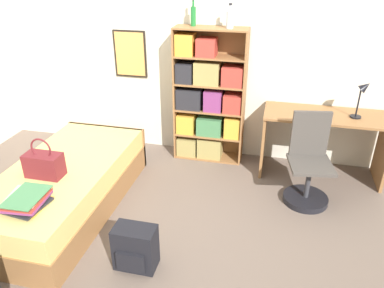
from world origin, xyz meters
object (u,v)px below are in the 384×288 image
object	(u,v)px
handbag	(44,164)
backpack	(135,248)
bottle_brown	(230,19)
book_stack_on_bed	(26,201)
bookcase	(207,101)
desk_lamp	(363,93)
bed	(66,187)
bottle_green	(193,15)
desk	(324,133)
desk_chair	(308,174)

from	to	relation	value
handbag	backpack	xyz separation A→B (m)	(0.99, -0.40, -0.40)
bottle_brown	backpack	size ratio (longest dim) A/B	0.68
handbag	book_stack_on_bed	bearing A→B (deg)	-74.74
bookcase	desk_lamp	distance (m)	1.65
bed	bottle_green	distance (m)	2.20
desk	desk_chair	xyz separation A→B (m)	(-0.15, -0.53, -0.23)
bed	desk_chair	xyz separation A→B (m)	(2.28, 0.68, 0.06)
bottle_brown	desk	distance (m)	1.57
handbag	desk_chair	size ratio (longest dim) A/B	0.41
desk	desk_chair	distance (m)	0.60
bed	bookcase	size ratio (longest dim) A/B	1.26
bottle_green	desk_chair	size ratio (longest dim) A/B	0.31
desk_chair	backpack	world-z (taller)	desk_chair
bed	book_stack_on_bed	xyz separation A→B (m)	(0.08, -0.64, 0.29)
bookcase	desk_lamp	xyz separation A→B (m)	(1.62, -0.14, 0.27)
desk_chair	backpack	distance (m)	1.85
book_stack_on_bed	bookcase	bearing A→B (deg)	62.36
bottle_brown	desk_lamp	distance (m)	1.54
bed	backpack	distance (m)	1.12
desk_lamp	backpack	size ratio (longest dim) A/B	1.10
desk_lamp	book_stack_on_bed	bearing A→B (deg)	-145.39
desk	handbag	bearing A→B (deg)	-150.34
desk_chair	backpack	bearing A→B (deg)	-136.28
handbag	bottle_brown	xyz separation A→B (m)	(1.39, 1.51, 1.07)
bottle_brown	bed	bearing A→B (deg)	-135.78
book_stack_on_bed	desk	distance (m)	3.00
book_stack_on_bed	desk_lamp	distance (m)	3.27
bottle_green	backpack	size ratio (longest dim) A/B	0.77
desk	backpack	bearing A→B (deg)	-129.48
desk	desk_chair	size ratio (longest dim) A/B	1.43
bottle_green	desk_chair	bearing A→B (deg)	-27.39
book_stack_on_bed	bottle_green	distance (m)	2.47
bookcase	bottle_green	size ratio (longest dim) A/B	5.50
bottle_green	desk	bearing A→B (deg)	-6.12
desk	desk_chair	world-z (taller)	desk_chair
book_stack_on_bed	backpack	distance (m)	0.93
bottle_green	bottle_brown	world-z (taller)	bottle_green
book_stack_on_bed	desk_chair	xyz separation A→B (m)	(2.20, 1.32, -0.23)
desk_lamp	desk	bearing A→B (deg)	176.33
bottle_green	desk_lamp	distance (m)	1.92
handbag	book_stack_on_bed	world-z (taller)	handbag
handbag	desk_chair	world-z (taller)	desk_chair
handbag	book_stack_on_bed	size ratio (longest dim) A/B	1.01
handbag	desk_chair	xyz separation A→B (m)	(2.32, 0.88, -0.29)
book_stack_on_bed	handbag	bearing A→B (deg)	105.26
desk_chair	backpack	size ratio (longest dim) A/B	2.45
bed	desk	world-z (taller)	desk
bottle_green	backpack	world-z (taller)	bottle_green
handbag	book_stack_on_bed	xyz separation A→B (m)	(0.12, -0.45, -0.06)
backpack	book_stack_on_bed	bearing A→B (deg)	-177.00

